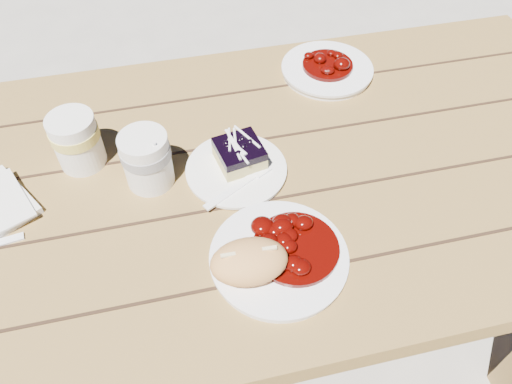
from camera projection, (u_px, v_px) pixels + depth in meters
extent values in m
plane|color=#9D988E|center=(188.00, 347.00, 1.52)|extent=(60.00, 60.00, 0.00)
cube|color=brown|center=(148.00, 197.00, 0.97)|extent=(2.00, 0.80, 0.05)
cube|color=brown|center=(438.00, 148.00, 1.58)|extent=(0.07, 0.07, 0.70)
cube|color=brown|center=(145.00, 100.00, 1.59)|extent=(1.80, 0.25, 0.04)
cube|color=brown|center=(369.00, 117.00, 1.88)|extent=(0.06, 0.06, 0.42)
cylinder|color=white|center=(279.00, 258.00, 0.84)|extent=(0.23, 0.23, 0.02)
ellipsoid|color=tan|center=(249.00, 262.00, 0.78)|extent=(0.13, 0.09, 0.06)
cylinder|color=white|center=(236.00, 170.00, 0.97)|extent=(0.19, 0.19, 0.01)
cube|color=tan|center=(240.00, 157.00, 0.97)|extent=(0.10, 0.10, 0.03)
cube|color=black|center=(239.00, 149.00, 0.95)|extent=(0.10, 0.10, 0.02)
cylinder|color=white|center=(147.00, 160.00, 0.92)|extent=(0.09, 0.09, 0.11)
cylinder|color=white|center=(327.00, 70.00, 1.17)|extent=(0.21, 0.21, 0.02)
cylinder|color=white|center=(77.00, 141.00, 0.95)|extent=(0.09, 0.09, 0.11)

